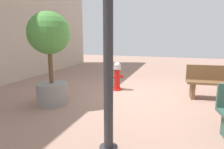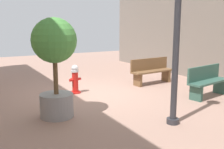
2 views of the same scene
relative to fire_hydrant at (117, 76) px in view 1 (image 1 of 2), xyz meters
The scene contains 4 objects.
ground_plane 0.81m from the fire_hydrant, 144.17° to the left, with size 23.40×23.40×0.00m, color #9E7A6B.
fire_hydrant is the anchor object (origin of this frame).
bench_near 3.03m from the fire_hydrant, behind, with size 1.81×0.59×0.95m.
planter_tree 2.47m from the fire_hydrant, 57.46° to the left, with size 1.06×1.06×2.38m.
Camera 1 is at (-1.32, 5.89, 1.78)m, focal length 32.32 mm.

